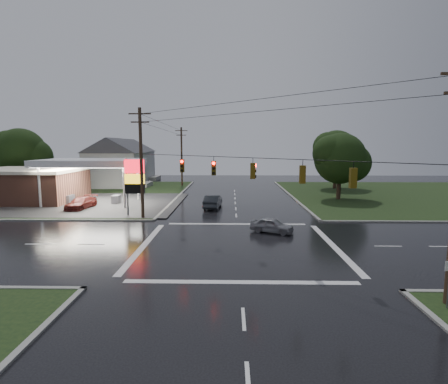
{
  "coord_description": "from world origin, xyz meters",
  "views": [
    {
      "loc": [
        -0.55,
        -25.1,
        7.39
      ],
      "look_at": [
        -1.22,
        7.3,
        3.0
      ],
      "focal_mm": 28.0,
      "sensor_mm": 36.0,
      "label": 1
    }
  ],
  "objects_px": {
    "car_crossing": "(272,225)",
    "car_pump": "(81,203)",
    "house_far": "(129,159)",
    "tree_ne_near": "(341,159)",
    "house_near": "(115,162)",
    "tree_ne_far": "(337,152)",
    "utility_pole_nw": "(141,162)",
    "utility_pole_n": "(182,156)",
    "gas_station": "(39,182)",
    "car_north": "(213,201)",
    "pylon_sign": "(135,178)",
    "tree_nw_behind": "(22,152)"
  },
  "relations": [
    {
      "from": "tree_ne_far",
      "to": "car_crossing",
      "type": "height_order",
      "value": "tree_ne_far"
    },
    {
      "from": "house_far",
      "to": "tree_ne_near",
      "type": "height_order",
      "value": "tree_ne_near"
    },
    {
      "from": "utility_pole_n",
      "to": "tree_ne_far",
      "type": "xyz_separation_m",
      "value": [
        26.65,
        -4.01,
        0.71
      ]
    },
    {
      "from": "car_north",
      "to": "pylon_sign",
      "type": "bearing_deg",
      "value": 38.01
    },
    {
      "from": "utility_pole_n",
      "to": "tree_ne_far",
      "type": "relative_size",
      "value": 1.07
    },
    {
      "from": "utility_pole_n",
      "to": "tree_nw_behind",
      "type": "xyz_separation_m",
      "value": [
        -24.34,
        -8.01,
        0.71
      ]
    },
    {
      "from": "car_crossing",
      "to": "car_pump",
      "type": "relative_size",
      "value": 0.76
    },
    {
      "from": "car_north",
      "to": "tree_ne_near",
      "type": "bearing_deg",
      "value": -152.66
    },
    {
      "from": "pylon_sign",
      "to": "tree_ne_far",
      "type": "xyz_separation_m",
      "value": [
        27.65,
        23.49,
        2.17
      ]
    },
    {
      "from": "house_far",
      "to": "car_crossing",
      "type": "distance_m",
      "value": 50.76
    },
    {
      "from": "house_near",
      "to": "car_pump",
      "type": "xyz_separation_m",
      "value": [
        2.99,
        -21.51,
        -3.7
      ]
    },
    {
      "from": "utility_pole_n",
      "to": "car_crossing",
      "type": "relative_size",
      "value": 2.86
    },
    {
      "from": "tree_ne_far",
      "to": "car_north",
      "type": "xyz_separation_m",
      "value": [
        -19.84,
        -18.6,
        -5.4
      ]
    },
    {
      "from": "car_north",
      "to": "car_pump",
      "type": "relative_size",
      "value": 0.98
    },
    {
      "from": "house_near",
      "to": "car_north",
      "type": "height_order",
      "value": "house_near"
    },
    {
      "from": "tree_ne_near",
      "to": "house_far",
      "type": "bearing_deg",
      "value": 144.23
    },
    {
      "from": "pylon_sign",
      "to": "tree_nw_behind",
      "type": "relative_size",
      "value": 0.6
    },
    {
      "from": "utility_pole_n",
      "to": "tree_ne_near",
      "type": "relative_size",
      "value": 1.17
    },
    {
      "from": "gas_station",
      "to": "car_crossing",
      "type": "bearing_deg",
      "value": -28.9
    },
    {
      "from": "utility_pole_n",
      "to": "house_near",
      "type": "distance_m",
      "value": 11.67
    },
    {
      "from": "house_near",
      "to": "car_crossing",
      "type": "relative_size",
      "value": 3.01
    },
    {
      "from": "house_far",
      "to": "tree_nw_behind",
      "type": "bearing_deg",
      "value": -123.44
    },
    {
      "from": "house_far",
      "to": "car_north",
      "type": "height_order",
      "value": "house_far"
    },
    {
      "from": "gas_station",
      "to": "house_near",
      "type": "distance_m",
      "value": 17.07
    },
    {
      "from": "utility_pole_nw",
      "to": "utility_pole_n",
      "type": "height_order",
      "value": "utility_pole_nw"
    },
    {
      "from": "house_near",
      "to": "tree_ne_far",
      "type": "bearing_deg",
      "value": -3.01
    },
    {
      "from": "tree_ne_near",
      "to": "car_crossing",
      "type": "relative_size",
      "value": 2.45
    },
    {
      "from": "house_near",
      "to": "tree_ne_near",
      "type": "relative_size",
      "value": 1.23
    },
    {
      "from": "house_near",
      "to": "gas_station",
      "type": "bearing_deg",
      "value": -106.17
    },
    {
      "from": "gas_station",
      "to": "car_pump",
      "type": "xyz_separation_m",
      "value": [
        7.71,
        -5.21,
        -1.85
      ]
    },
    {
      "from": "utility_pole_nw",
      "to": "house_far",
      "type": "relative_size",
      "value": 1.0
    },
    {
      "from": "pylon_sign",
      "to": "utility_pole_nw",
      "type": "relative_size",
      "value": 0.55
    },
    {
      "from": "car_crossing",
      "to": "utility_pole_nw",
      "type": "bearing_deg",
      "value": 90.61
    },
    {
      "from": "gas_station",
      "to": "car_crossing",
      "type": "relative_size",
      "value": 7.14
    },
    {
      "from": "pylon_sign",
      "to": "car_north",
      "type": "relative_size",
      "value": 1.27
    },
    {
      "from": "tree_ne_near",
      "to": "car_pump",
      "type": "distance_m",
      "value": 33.33
    },
    {
      "from": "utility_pole_n",
      "to": "house_near",
      "type": "relative_size",
      "value": 0.95
    },
    {
      "from": "gas_station",
      "to": "car_north",
      "type": "bearing_deg",
      "value": -10.61
    },
    {
      "from": "utility_pole_nw",
      "to": "car_north",
      "type": "relative_size",
      "value": 2.33
    },
    {
      "from": "pylon_sign",
      "to": "car_pump",
      "type": "distance_m",
      "value": 9.09
    },
    {
      "from": "utility_pole_nw",
      "to": "car_pump",
      "type": "xyz_separation_m",
      "value": [
        -8.46,
        4.99,
        -5.02
      ]
    },
    {
      "from": "car_crossing",
      "to": "tree_ne_far",
      "type": "bearing_deg",
      "value": -0.49
    },
    {
      "from": "house_far",
      "to": "tree_nw_behind",
      "type": "xyz_separation_m",
      "value": [
        -11.89,
        -18.01,
        1.77
      ]
    },
    {
      "from": "gas_station",
      "to": "car_north",
      "type": "xyz_separation_m",
      "value": [
        22.98,
        -4.31,
        -1.77
      ]
    },
    {
      "from": "pylon_sign",
      "to": "house_far",
      "type": "bearing_deg",
      "value": 106.98
    },
    {
      "from": "tree_nw_behind",
      "to": "tree_ne_far",
      "type": "xyz_separation_m",
      "value": [
        50.99,
        4.0,
        -0.0
      ]
    },
    {
      "from": "tree_ne_near",
      "to": "car_pump",
      "type": "height_order",
      "value": "tree_ne_near"
    },
    {
      "from": "pylon_sign",
      "to": "house_far",
      "type": "height_order",
      "value": "house_far"
    },
    {
      "from": "gas_station",
      "to": "tree_nw_behind",
      "type": "distance_m",
      "value": 13.63
    },
    {
      "from": "pylon_sign",
      "to": "house_near",
      "type": "bearing_deg",
      "value": 112.28
    }
  ]
}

